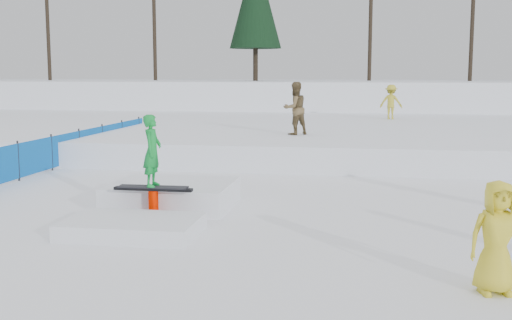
% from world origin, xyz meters
% --- Properties ---
extents(ground, '(120.00, 120.00, 0.00)m').
position_xyz_m(ground, '(0.00, 0.00, 0.00)').
color(ground, white).
extents(snow_berm, '(60.00, 14.00, 2.40)m').
position_xyz_m(snow_berm, '(0.00, 30.00, 1.20)').
color(snow_berm, white).
rests_on(snow_berm, ground).
extents(snow_midrise, '(50.00, 18.00, 0.80)m').
position_xyz_m(snow_midrise, '(0.00, 16.00, 0.40)').
color(snow_midrise, white).
rests_on(snow_midrise, ground).
extents(safety_fence, '(0.05, 16.00, 1.10)m').
position_xyz_m(safety_fence, '(-6.50, 6.60, 0.55)').
color(safety_fence, '#0853A8').
rests_on(safety_fence, ground).
extents(walker_olive, '(1.12, 1.08, 1.81)m').
position_xyz_m(walker_olive, '(0.39, 10.71, 1.71)').
color(walker_olive, brown).
rests_on(walker_olive, snow_midrise).
extents(walker_ygreen, '(1.11, 0.76, 1.58)m').
position_xyz_m(walker_ygreen, '(3.93, 18.79, 1.59)').
color(walker_ygreen, gold).
rests_on(walker_ygreen, snow_midrise).
extents(spectator_yellow, '(0.82, 0.61, 1.53)m').
position_xyz_m(spectator_yellow, '(4.50, -2.51, 0.77)').
color(spectator_yellow, yellow).
rests_on(spectator_yellow, ground).
extents(jib_rail_feature, '(2.60, 4.40, 2.11)m').
position_xyz_m(jib_rail_feature, '(-1.38, 1.41, 0.30)').
color(jib_rail_feature, white).
rests_on(jib_rail_feature, ground).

